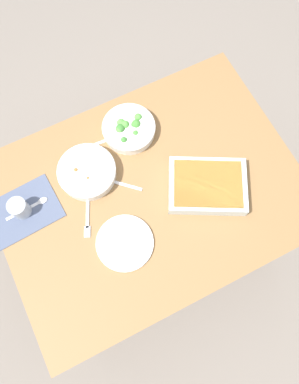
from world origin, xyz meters
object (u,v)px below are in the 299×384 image
object	(u,v)px
baking_dish	(207,186)
side_plate	(125,243)
fork_on_table	(88,219)
broccoli_bowl	(129,129)
spoon_by_stew	(115,182)
stew_bowl	(87,172)
spoon_by_broccoli	(112,138)
drink_cup	(20,209)
spoon_spare	(33,206)

from	to	relation	value
baking_dish	side_plate	bearing A→B (deg)	7.94
baking_dish	fork_on_table	bearing A→B (deg)	-11.71
broccoli_bowl	fork_on_table	bearing A→B (deg)	40.98
broccoli_bowl	spoon_by_stew	world-z (taller)	broccoli_bowl
side_plate	stew_bowl	bearing A→B (deg)	-87.73
stew_bowl	spoon_by_broccoli	distance (m)	0.19
drink_cup	spoon_spare	world-z (taller)	drink_cup
drink_cup	spoon_by_stew	world-z (taller)	drink_cup
stew_bowl	spoon_spare	xyz separation A→B (m)	(0.25, 0.02, -0.03)
drink_cup	spoon_by_stew	bearing A→B (deg)	172.07
drink_cup	spoon_by_broccoli	world-z (taller)	drink_cup
spoon_spare	spoon_by_stew	bearing A→B (deg)	170.64
side_plate	spoon_by_stew	distance (m)	0.25
drink_cup	spoon_spare	xyz separation A→B (m)	(-0.04, -0.00, -0.03)
baking_dish	broccoli_bowl	bearing A→B (deg)	-65.54
baking_dish	fork_on_table	xyz separation A→B (m)	(0.47, -0.10, -0.03)
spoon_by_broccoli	fork_on_table	bearing A→B (deg)	49.60
broccoli_bowl	spoon_spare	world-z (taller)	broccoli_bowl
broccoli_bowl	side_plate	size ratio (longest dim) A/B	1.01
spoon_spare	fork_on_table	bearing A→B (deg)	140.11
baking_dish	spoon_spare	size ratio (longest dim) A/B	2.09
stew_bowl	drink_cup	bearing A→B (deg)	5.13
fork_on_table	broccoli_bowl	bearing A→B (deg)	-139.02
stew_bowl	spoon_spare	bearing A→B (deg)	5.46
spoon_by_broccoli	spoon_spare	size ratio (longest dim) A/B	1.00
broccoli_bowl	spoon_by_broccoli	xyz separation A→B (m)	(0.08, -0.00, -0.03)
baking_dish	spoon_by_stew	distance (m)	0.37
spoon_by_broccoli	baking_dish	bearing A→B (deg)	123.28
spoon_by_stew	baking_dish	bearing A→B (deg)	149.27
spoon_spare	broccoli_bowl	bearing A→B (deg)	-165.47
spoon_by_broccoli	fork_on_table	world-z (taller)	spoon_by_broccoli
drink_cup	spoon_spare	bearing A→B (deg)	-176.79
spoon_by_stew	spoon_spare	xyz separation A→B (m)	(0.33, -0.05, 0.00)
broccoli_bowl	spoon_spare	bearing A→B (deg)	14.53
baking_dish	spoon_by_broccoli	xyz separation A→B (m)	(0.24, -0.37, -0.03)
baking_dish	drink_cup	bearing A→B (deg)	-19.15
side_plate	spoon_spare	size ratio (longest dim) A/B	1.25
stew_bowl	fork_on_table	size ratio (longest dim) A/B	1.38
broccoli_bowl	baking_dish	size ratio (longest dim) A/B	0.60
stew_bowl	broccoli_bowl	xyz separation A→B (m)	(-0.23, -0.10, -0.00)
side_plate	spoon_by_stew	world-z (taller)	side_plate
broccoli_bowl	side_plate	world-z (taller)	broccoli_bowl
spoon_by_stew	fork_on_table	size ratio (longest dim) A/B	0.84
broccoli_bowl	fork_on_table	world-z (taller)	broccoli_bowl
broccoli_bowl	spoon_by_broccoli	world-z (taller)	broccoli_bowl
broccoli_bowl	side_plate	distance (m)	0.47
baking_dish	spoon_by_broccoli	bearing A→B (deg)	-56.72
baking_dish	drink_cup	distance (m)	0.73
spoon_by_stew	spoon_by_broccoli	bearing A→B (deg)	-111.38
side_plate	spoon_by_broccoli	size ratio (longest dim) A/B	1.25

